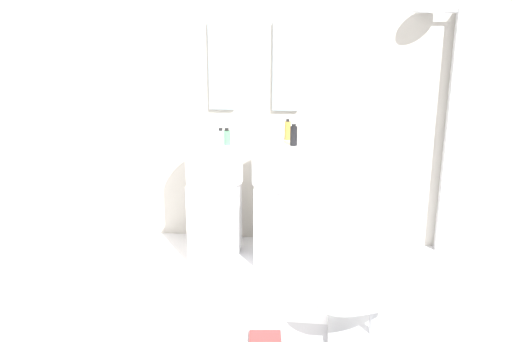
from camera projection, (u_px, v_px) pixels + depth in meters
name	position (u px, v px, depth m)	size (l,w,h in m)	color
ground_plane	(223.00, 335.00, 3.56)	(4.80, 3.60, 0.04)	silver
rear_partition	(254.00, 98.00, 4.77)	(4.80, 0.10, 2.60)	beige
pedestal_sink_left	(215.00, 195.00, 4.56)	(0.48, 0.48, 1.11)	white
pedestal_sink_right	(280.00, 198.00, 4.49)	(0.48, 0.48, 1.11)	white
vanity_mirror_left	(221.00, 66.00, 4.66)	(0.22, 0.03, 0.75)	#8C9EA8
vanity_mirror_right	(286.00, 67.00, 4.59)	(0.22, 0.03, 0.75)	#8C9EA8
shower_column	(453.00, 130.00, 4.52)	(0.49, 0.24, 2.05)	#B7BABF
lounge_chair	(375.00, 292.00, 3.36)	(1.10, 1.10, 0.65)	#B7BABF
magazine_red	(265.00, 341.00, 3.42)	(0.20, 0.21, 0.02)	#B73838
soap_bottle_clear	(221.00, 138.00, 4.27)	(0.05, 0.05, 0.14)	silver
soap_bottle_amber	(288.00, 130.00, 4.48)	(0.05, 0.05, 0.17)	#C68C38
soap_bottle_green	(227.00, 137.00, 4.30)	(0.06, 0.06, 0.14)	#59996B
soap_bottle_black	(294.00, 136.00, 4.28)	(0.06, 0.06, 0.17)	black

